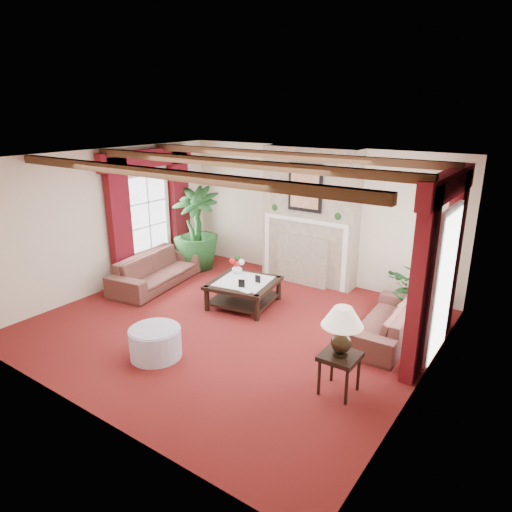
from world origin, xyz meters
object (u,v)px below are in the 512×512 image
Objects in this scene: potted_palm at (197,246)px; coffee_table at (244,293)px; sofa_left at (157,265)px; ottoman at (155,343)px; side_table at (339,373)px; sofa_right at (388,315)px.

coffee_table is (2.05, -1.04, -0.28)m from potted_palm.
ottoman is at bearing -143.48° from sofa_left.
potted_palm is at bearing -8.22° from sofa_left.
potted_palm is 1.84× the size of coffee_table.
side_table is 2.62m from ottoman.
side_table reaches higher than ottoman.
sofa_left is 4.59m from sofa_right.
side_table reaches higher than coffee_table.
coffee_table is at bearing -26.85° from potted_palm.
sofa_right is 2.63× the size of ottoman.
sofa_right is 3.63× the size of side_table.
side_table is at bearing -2.03° from sofa_right.
sofa_left is 4.76m from side_table.
coffee_table is 2.08× the size of side_table.
ottoman is (-2.52, -0.70, -0.05)m from side_table.
potted_palm is 2.31m from coffee_table.
sofa_left is 2.00× the size of coffee_table.
potted_palm reaches higher than sofa_left.
ottoman is (2.05, -1.99, -0.20)m from sofa_left.
sofa_left reaches higher than coffee_table.
potted_palm is at bearing 151.40° from side_table.
sofa_right reaches higher than coffee_table.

